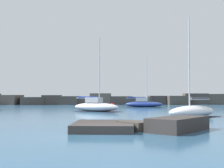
{
  "coord_description": "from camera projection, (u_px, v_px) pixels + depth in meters",
  "views": [
    {
      "loc": [
        -0.41,
        -15.15,
        2.01
      ],
      "look_at": [
        1.37,
        25.34,
        3.42
      ],
      "focal_mm": 50.0,
      "sensor_mm": 36.0,
      "label": 1
    }
  ],
  "objects": [
    {
      "name": "ground_plane",
      "position": [
        107.0,
        136.0,
        15.07
      ],
      "size": [
        600.0,
        600.0,
        0.0
      ],
      "primitive_type": "plane",
      "color": "#336084"
    },
    {
      "name": "open_sea_beyond",
      "position": [
        99.0,
        100.0,
        125.14
      ],
      "size": [
        400.0,
        116.0,
        0.01
      ],
      "color": "#235175",
      "rests_on": "ground"
    },
    {
      "name": "breakwater_jetty",
      "position": [
        106.0,
        100.0,
        65.07
      ],
      "size": [
        61.03,
        7.31,
        2.53
      ],
      "color": "#383330",
      "rests_on": "ground"
    },
    {
      "name": "sailboat_moored_0",
      "position": [
        144.0,
        104.0,
        50.7
      ],
      "size": [
        6.49,
        3.73,
        7.89
      ],
      "color": "navy",
      "rests_on": "ground"
    },
    {
      "name": "sailboat_moored_2",
      "position": [
        193.0,
        111.0,
        27.49
      ],
      "size": [
        6.25,
        5.93,
        8.8
      ],
      "color": "white",
      "rests_on": "ground"
    },
    {
      "name": "sailboat_moored_5",
      "position": [
        96.0,
        106.0,
        37.52
      ],
      "size": [
        6.3,
        5.12,
        8.91
      ],
      "color": "silver",
      "rests_on": "ground"
    },
    {
      "name": "mooring_buoy_orange_near",
      "position": [
        112.0,
        106.0,
        47.19
      ],
      "size": [
        0.75,
        0.75,
        0.95
      ],
      "color": "red",
      "rests_on": "ground"
    }
  ]
}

